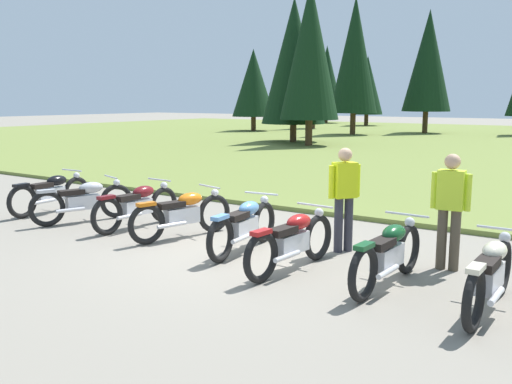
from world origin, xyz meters
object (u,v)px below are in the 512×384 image
at_px(motorcycle_black, 51,193).
at_px(motorcycle_british_green, 388,254).
at_px(motorcycle_orange, 183,214).
at_px(motorcycle_red, 292,240).
at_px(rider_in_hivis_vest, 450,205).
at_px(motorcycle_sky_blue, 244,225).
at_px(rider_near_row_end, 344,193).
at_px(motorcycle_maroon, 137,205).
at_px(motorcycle_silver, 83,200).
at_px(motorcycle_cream, 490,275).

xyz_separation_m(motorcycle_black, motorcycle_british_green, (7.81, -0.53, 0.00)).
height_order(motorcycle_orange, motorcycle_red, same).
bearing_deg(rider_in_hivis_vest, motorcycle_british_green, -110.11).
relative_size(motorcycle_orange, motorcycle_sky_blue, 0.98).
xyz_separation_m(motorcycle_red, rider_in_hivis_vest, (1.82, 1.29, 0.51)).
height_order(motorcycle_british_green, rider_near_row_end, rider_near_row_end).
height_order(motorcycle_black, rider_in_hivis_vest, rider_in_hivis_vest).
distance_m(motorcycle_black, rider_near_row_end, 6.63).
distance_m(motorcycle_maroon, rider_in_hivis_vest, 5.68).
height_order(motorcycle_silver, motorcycle_orange, same).
height_order(motorcycle_british_green, motorcycle_cream, same).
relative_size(motorcycle_orange, rider_in_hivis_vest, 1.23).
bearing_deg(rider_near_row_end, motorcycle_cream, -29.12).
distance_m(motorcycle_black, motorcycle_silver, 1.37).
bearing_deg(rider_in_hivis_vest, motorcycle_black, -175.49).
bearing_deg(motorcycle_sky_blue, motorcycle_orange, 175.24).
distance_m(motorcycle_red, rider_in_hivis_vest, 2.29).
height_order(motorcycle_silver, motorcycle_red, same).
bearing_deg(motorcycle_orange, rider_near_row_end, 16.02).
xyz_separation_m(motorcycle_silver, rider_in_hivis_vest, (6.89, 0.87, 0.51)).
bearing_deg(rider_near_row_end, motorcycle_british_green, -44.90).
distance_m(motorcycle_sky_blue, motorcycle_cream, 3.87).
bearing_deg(motorcycle_sky_blue, motorcycle_silver, -179.75).
height_order(motorcycle_black, motorcycle_cream, same).
height_order(motorcycle_red, rider_near_row_end, rider_near_row_end).
bearing_deg(motorcycle_red, motorcycle_british_green, 4.62).
distance_m(motorcycle_silver, rider_in_hivis_vest, 6.97).
distance_m(motorcycle_orange, motorcycle_red, 2.63).
xyz_separation_m(motorcycle_red, motorcycle_british_green, (1.39, 0.11, 0.00)).
xyz_separation_m(motorcycle_red, rider_near_row_end, (0.15, 1.34, 0.51)).
distance_m(motorcycle_silver, motorcycle_orange, 2.51).
relative_size(motorcycle_british_green, rider_in_hivis_vest, 1.26).
bearing_deg(motorcycle_cream, motorcycle_orange, 173.21).
distance_m(motorcycle_black, motorcycle_british_green, 7.82).
xyz_separation_m(motorcycle_black, motorcycle_orange, (3.85, -0.09, 0.00)).
height_order(motorcycle_british_green, rider_in_hivis_vest, rider_in_hivis_vest).
xyz_separation_m(motorcycle_black, motorcycle_red, (6.42, -0.64, 0.00)).
xyz_separation_m(motorcycle_british_green, rider_near_row_end, (-1.23, 1.23, 0.51)).
bearing_deg(motorcycle_british_green, motorcycle_cream, -7.93).
distance_m(motorcycle_british_green, rider_near_row_end, 1.81).
relative_size(motorcycle_silver, motorcycle_maroon, 0.96).
xyz_separation_m(motorcycle_silver, motorcycle_british_green, (6.46, -0.31, 0.00)).
bearing_deg(motorcycle_red, rider_near_row_end, 83.41).
relative_size(motorcycle_silver, motorcycle_orange, 0.98).
bearing_deg(motorcycle_black, motorcycle_maroon, 0.23).
height_order(motorcycle_maroon, motorcycle_british_green, same).
relative_size(motorcycle_silver, rider_in_hivis_vest, 1.21).
height_order(motorcycle_maroon, motorcycle_cream, same).
height_order(motorcycle_orange, rider_in_hivis_vest, rider_in_hivis_vest).
bearing_deg(motorcycle_silver, motorcycle_british_green, -2.75).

